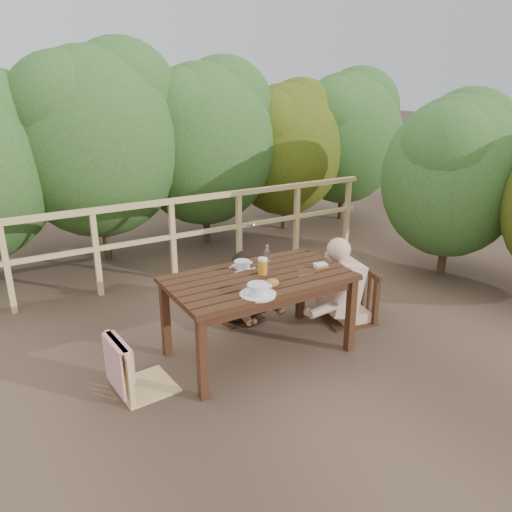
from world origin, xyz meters
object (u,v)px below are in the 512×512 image
chair_far (237,279)px  soup_near (258,290)px  woman (235,265)px  soup_far (242,265)px  chair_left (141,337)px  chair_right (349,274)px  bottle (267,259)px  table (259,316)px  beer_glass (263,267)px  diner_right (353,252)px  butter_tub (321,266)px  bread_roll (272,283)px

chair_far → soup_near: (-0.36, -1.03, 0.35)m
chair_far → woman: size_ratio=0.74×
woman → soup_far: size_ratio=4.76×
chair_left → soup_far: chair_left is taller
chair_far → soup_near: 1.15m
chair_right → bottle: size_ratio=3.83×
soup_far → table: bearing=-83.5°
chair_right → beer_glass: size_ratio=6.20×
chair_right → soup_far: size_ratio=4.13×
woman → soup_far: woman is taller
beer_glass → bottle: bottle is taller
soup_near → soup_far: size_ratio=1.21×
chair_right → beer_glass: 1.10m
diner_right → chair_far: bearing=70.1°
chair_left → table: bearing=-94.0°
butter_tub → bread_roll: bearing=-158.7°
chair_far → chair_left: bearing=-156.4°
soup_far → beer_glass: bearing=-70.3°
table → chair_far: (0.17, 0.71, 0.06)m
chair_right → bread_roll: 1.21m
chair_left → butter_tub: 1.67m
beer_glass → bottle: size_ratio=0.62×
chair_left → butter_tub: chair_left is taller
chair_left → diner_right: size_ratio=0.62×
diner_right → butter_tub: (-0.56, -0.21, 0.02)m
woman → soup_near: (-0.36, -1.05, 0.20)m
bottle → soup_far: bearing=125.9°
chair_left → soup_near: size_ratio=3.10×
table → soup_near: soup_near is taller
soup_near → bread_roll: (0.18, 0.08, -0.01)m
soup_far → bread_roll: size_ratio=1.90×
table → diner_right: diner_right is taller
woman → soup_far: bearing=61.3°
chair_right → woman: bearing=-111.6°
soup_far → woman: bearing=68.4°
bread_roll → woman: bearing=79.1°
table → chair_right: 1.12m
chair_left → beer_glass: size_ratio=5.63×
woman → butter_tub: (0.41, -0.83, 0.18)m
chair_right → bottle: 1.06m
bottle → butter_tub: size_ratio=2.26×
chair_right → soup_near: chair_right is taller
chair_left → diner_right: bearing=-91.4°
chair_far → bottle: size_ratio=3.26×
table → soup_near: 0.55m
soup_near → butter_tub: 0.81m
beer_glass → butter_tub: size_ratio=1.40×
table → bottle: 0.50m
diner_right → soup_far: (-1.17, 0.13, 0.04)m
table → chair_left: bearing=-179.5°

